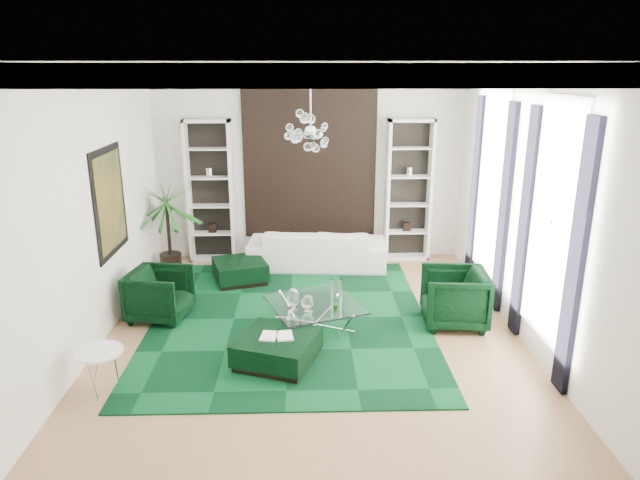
{
  "coord_description": "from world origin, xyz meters",
  "views": [
    {
      "loc": [
        -0.11,
        -7.67,
        3.77
      ],
      "look_at": [
        0.12,
        0.5,
        1.26
      ],
      "focal_mm": 32.0,
      "sensor_mm": 36.0,
      "label": 1
    }
  ],
  "objects_px": {
    "armchair_right": "(454,298)",
    "ottoman_front": "(277,350)",
    "sofa": "(317,248)",
    "palm": "(167,216)",
    "coffee_table": "(314,316)",
    "armchair_left": "(160,294)",
    "ottoman_side": "(240,271)",
    "side_table": "(101,372)"
  },
  "relations": [
    {
      "from": "armchair_right",
      "to": "ottoman_front",
      "type": "bearing_deg",
      "value": -61.68
    },
    {
      "from": "sofa",
      "to": "palm",
      "type": "height_order",
      "value": "palm"
    },
    {
      "from": "coffee_table",
      "to": "ottoman_front",
      "type": "relative_size",
      "value": 1.3
    },
    {
      "from": "armchair_right",
      "to": "palm",
      "type": "distance_m",
      "value": 5.39
    },
    {
      "from": "armchair_left",
      "to": "palm",
      "type": "bearing_deg",
      "value": 18.12
    },
    {
      "from": "sofa",
      "to": "armchair_left",
      "type": "relative_size",
      "value": 3.0
    },
    {
      "from": "sofa",
      "to": "ottoman_side",
      "type": "bearing_deg",
      "value": 32.02
    },
    {
      "from": "armchair_left",
      "to": "ottoman_side",
      "type": "height_order",
      "value": "armchair_left"
    },
    {
      "from": "armchair_right",
      "to": "coffee_table",
      "type": "xyz_separation_m",
      "value": [
        -2.1,
        -0.13,
        -0.22
      ]
    },
    {
      "from": "sofa",
      "to": "ottoman_front",
      "type": "bearing_deg",
      "value": 84.65
    },
    {
      "from": "ottoman_front",
      "to": "armchair_left",
      "type": "bearing_deg",
      "value": 142.12
    },
    {
      "from": "side_table",
      "to": "palm",
      "type": "bearing_deg",
      "value": 91.37
    },
    {
      "from": "armchair_right",
      "to": "ottoman_front",
      "type": "xyz_separation_m",
      "value": [
        -2.61,
        -1.11,
        -0.24
      ]
    },
    {
      "from": "coffee_table",
      "to": "palm",
      "type": "bearing_deg",
      "value": 136.36
    },
    {
      "from": "ottoman_side",
      "to": "palm",
      "type": "bearing_deg",
      "value": 158.31
    },
    {
      "from": "armchair_right",
      "to": "coffee_table",
      "type": "height_order",
      "value": "armchair_right"
    },
    {
      "from": "coffee_table",
      "to": "ottoman_side",
      "type": "relative_size",
      "value": 1.4
    },
    {
      "from": "side_table",
      "to": "palm",
      "type": "relative_size",
      "value": 0.26
    },
    {
      "from": "armchair_right",
      "to": "palm",
      "type": "xyz_separation_m",
      "value": [
        -4.78,
        2.42,
        0.67
      ]
    },
    {
      "from": "coffee_table",
      "to": "ottoman_front",
      "type": "distance_m",
      "value": 1.1
    },
    {
      "from": "armchair_left",
      "to": "side_table",
      "type": "distance_m",
      "value": 2.11
    },
    {
      "from": "coffee_table",
      "to": "ottoman_side",
      "type": "height_order",
      "value": "coffee_table"
    },
    {
      "from": "ottoman_front",
      "to": "side_table",
      "type": "bearing_deg",
      "value": -162.52
    },
    {
      "from": "palm",
      "to": "sofa",
      "type": "bearing_deg",
      "value": 4.32
    },
    {
      "from": "armchair_left",
      "to": "ottoman_front",
      "type": "relative_size",
      "value": 0.92
    },
    {
      "from": "sofa",
      "to": "coffee_table",
      "type": "bearing_deg",
      "value": 91.82
    },
    {
      "from": "ottoman_front",
      "to": "palm",
      "type": "xyz_separation_m",
      "value": [
        -2.16,
        3.53,
        0.91
      ]
    },
    {
      "from": "ottoman_front",
      "to": "palm",
      "type": "height_order",
      "value": "palm"
    },
    {
      "from": "ottoman_side",
      "to": "armchair_left",
      "type": "bearing_deg",
      "value": -124.76
    },
    {
      "from": "sofa",
      "to": "armchair_right",
      "type": "relative_size",
      "value": 2.78
    },
    {
      "from": "armchair_left",
      "to": "coffee_table",
      "type": "xyz_separation_m",
      "value": [
        2.37,
        -0.47,
        -0.18
      ]
    },
    {
      "from": "armchair_right",
      "to": "coffee_table",
      "type": "relative_size",
      "value": 0.76
    },
    {
      "from": "ottoman_side",
      "to": "palm",
      "type": "relative_size",
      "value": 0.4
    },
    {
      "from": "sofa",
      "to": "ottoman_front",
      "type": "xyz_separation_m",
      "value": [
        -0.61,
        -3.74,
        -0.19
      ]
    },
    {
      "from": "ottoman_front",
      "to": "ottoman_side",
      "type": "bearing_deg",
      "value": 105.0
    },
    {
      "from": "armchair_left",
      "to": "coffee_table",
      "type": "distance_m",
      "value": 2.43
    },
    {
      "from": "armchair_right",
      "to": "ottoman_front",
      "type": "relative_size",
      "value": 0.99
    },
    {
      "from": "palm",
      "to": "coffee_table",
      "type": "bearing_deg",
      "value": -43.64
    },
    {
      "from": "armchair_right",
      "to": "side_table",
      "type": "xyz_separation_m",
      "value": [
        -4.68,
        -1.76,
        -0.16
      ]
    },
    {
      "from": "ottoman_front",
      "to": "side_table",
      "type": "distance_m",
      "value": 2.17
    },
    {
      "from": "ottoman_side",
      "to": "ottoman_front",
      "type": "bearing_deg",
      "value": -75.0
    },
    {
      "from": "sofa",
      "to": "palm",
      "type": "relative_size",
      "value": 1.19
    }
  ]
}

